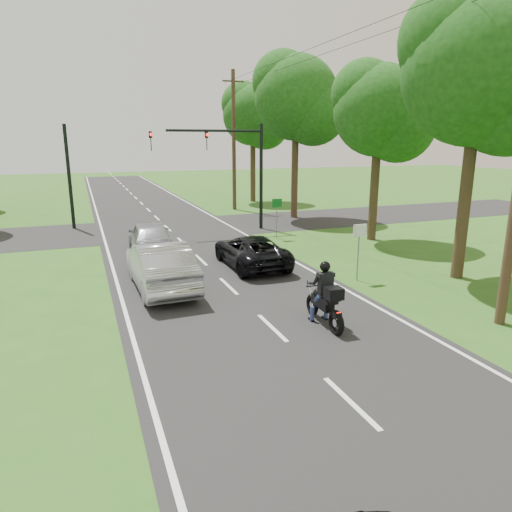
# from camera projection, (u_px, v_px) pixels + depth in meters

# --- Properties ---
(ground) EXTENTS (140.00, 140.00, 0.00)m
(ground) POSITION_uv_depth(u_px,v_px,m) (272.00, 328.00, 12.68)
(ground) COLOR #295718
(ground) RESTS_ON ground
(road) EXTENTS (8.00, 100.00, 0.01)m
(road) POSITION_uv_depth(u_px,v_px,m) (190.00, 250.00, 21.73)
(road) COLOR black
(road) RESTS_ON ground
(cross_road) EXTENTS (60.00, 7.00, 0.01)m
(cross_road) POSITION_uv_depth(u_px,v_px,m) (168.00, 228.00, 27.16)
(cross_road) COLOR black
(cross_road) RESTS_ON ground
(motorcycle_rider) EXTENTS (0.62, 2.17, 1.87)m
(motorcycle_rider) POSITION_uv_depth(u_px,v_px,m) (325.00, 300.00, 12.70)
(motorcycle_rider) COLOR black
(motorcycle_rider) RESTS_ON ground
(dark_suv) EXTENTS (2.14, 4.61, 1.28)m
(dark_suv) POSITION_uv_depth(u_px,v_px,m) (251.00, 251.00, 18.84)
(dark_suv) COLOR black
(dark_suv) RESTS_ON road
(silver_sedan) EXTENTS (1.88, 5.08, 1.66)m
(silver_sedan) POSITION_uv_depth(u_px,v_px,m) (160.00, 265.00, 15.88)
(silver_sedan) COLOR #AEAFB3
(silver_sedan) RESTS_ON road
(silver_suv) EXTENTS (2.08, 4.64, 1.55)m
(silver_suv) POSITION_uv_depth(u_px,v_px,m) (150.00, 237.00, 20.82)
(silver_suv) COLOR #A4A6AC
(silver_suv) RESTS_ON road
(traffic_signal) EXTENTS (6.38, 0.44, 6.00)m
(traffic_signal) POSITION_uv_depth(u_px,v_px,m) (230.00, 158.00, 25.50)
(traffic_signal) COLOR black
(traffic_signal) RESTS_ON ground
(signal_pole_far) EXTENTS (0.20, 0.20, 6.00)m
(signal_pole_far) POSITION_uv_depth(u_px,v_px,m) (69.00, 177.00, 26.44)
(signal_pole_far) COLOR black
(signal_pole_far) RESTS_ON ground
(utility_pole_far) EXTENTS (1.60, 0.28, 10.00)m
(utility_pole_far) POSITION_uv_depth(u_px,v_px,m) (234.00, 141.00, 33.50)
(utility_pole_far) COLOR #4A3321
(utility_pole_far) RESTS_ON ground
(sign_white) EXTENTS (0.55, 0.07, 2.12)m
(sign_white) POSITION_uv_depth(u_px,v_px,m) (359.00, 239.00, 16.61)
(sign_white) COLOR slate
(sign_white) RESTS_ON ground
(sign_green) EXTENTS (0.55, 0.07, 2.12)m
(sign_green) POSITION_uv_depth(u_px,v_px,m) (277.00, 209.00, 23.93)
(sign_green) COLOR slate
(sign_green) RESTS_ON ground
(tree_row_b) EXTENTS (5.60, 5.43, 10.06)m
(tree_row_b) POSITION_uv_depth(u_px,v_px,m) (491.00, 78.00, 15.58)
(tree_row_b) COLOR #332316
(tree_row_b) RESTS_ON ground
(tree_row_c) EXTENTS (4.80, 4.65, 8.76)m
(tree_row_c) POSITION_uv_depth(u_px,v_px,m) (386.00, 116.00, 22.50)
(tree_row_c) COLOR #332316
(tree_row_c) RESTS_ON ground
(tree_row_d) EXTENTS (5.76, 5.58, 10.45)m
(tree_row_d) POSITION_uv_depth(u_px,v_px,m) (302.00, 103.00, 29.19)
(tree_row_d) COLOR #332316
(tree_row_d) RESTS_ON ground
(tree_row_e) EXTENTS (5.28, 5.12, 9.61)m
(tree_row_e) POSITION_uv_depth(u_px,v_px,m) (257.00, 119.00, 37.63)
(tree_row_e) COLOR #332316
(tree_row_e) RESTS_ON ground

